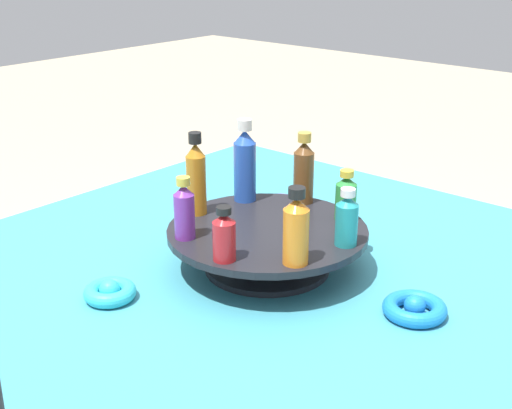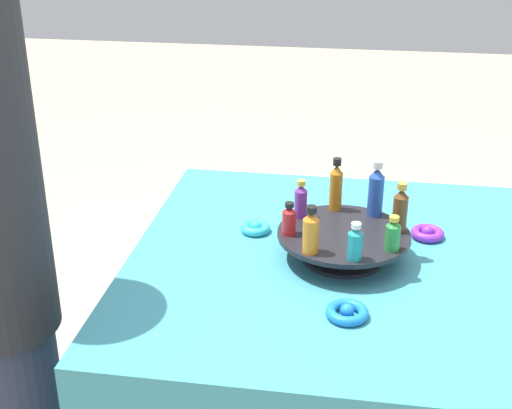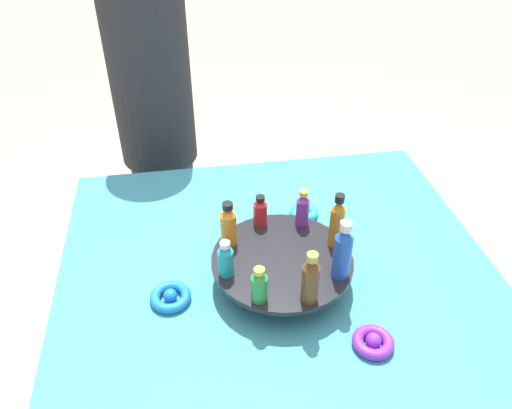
# 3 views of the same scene
# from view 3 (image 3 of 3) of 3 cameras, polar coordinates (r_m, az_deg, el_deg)

# --- Properties ---
(party_table) EXTENTS (1.08, 1.08, 0.76)m
(party_table) POSITION_cam_3_polar(r_m,az_deg,el_deg) (1.52, 2.45, -18.68)
(party_table) COLOR teal
(party_table) RESTS_ON ground_plane
(display_stand) EXTENTS (0.33, 0.33, 0.07)m
(display_stand) POSITION_cam_3_polar(r_m,az_deg,el_deg) (1.20, 2.97, -7.04)
(display_stand) COLOR black
(display_stand) RESTS_ON party_table
(bottle_teal) EXTENTS (0.04, 0.04, 0.09)m
(bottle_teal) POSITION_cam_3_polar(r_m,az_deg,el_deg) (1.11, -3.48, -6.30)
(bottle_teal) COLOR teal
(bottle_teal) RESTS_ON display_stand
(bottle_green) EXTENTS (0.04, 0.04, 0.09)m
(bottle_green) POSITION_cam_3_polar(r_m,az_deg,el_deg) (1.06, 0.37, -9.23)
(bottle_green) COLOR #288438
(bottle_green) RESTS_ON display_stand
(bottle_brown) EXTENTS (0.04, 0.04, 0.13)m
(bottle_brown) POSITION_cam_3_polar(r_m,az_deg,el_deg) (1.05, 6.24, -8.50)
(bottle_brown) COLOR brown
(bottle_brown) RESTS_ON display_stand
(bottle_blue) EXTENTS (0.04, 0.04, 0.15)m
(bottle_blue) POSITION_cam_3_polar(r_m,az_deg,el_deg) (1.10, 9.87, -5.35)
(bottle_blue) COLOR #234CAD
(bottle_blue) RESTS_ON display_stand
(bottle_amber) EXTENTS (0.03, 0.03, 0.15)m
(bottle_amber) POSITION_cam_3_polar(r_m,az_deg,el_deg) (1.19, 9.23, -2.01)
(bottle_amber) COLOR #AD6B19
(bottle_amber) RESTS_ON display_stand
(bottle_purple) EXTENTS (0.03, 0.03, 0.10)m
(bottle_purple) POSITION_cam_3_polar(r_m,az_deg,el_deg) (1.25, 5.35, -0.54)
(bottle_purple) COLOR #702D93
(bottle_purple) RESTS_ON display_stand
(bottle_red) EXTENTS (0.03, 0.03, 0.09)m
(bottle_red) POSITION_cam_3_polar(r_m,az_deg,el_deg) (1.25, 0.48, -0.79)
(bottle_red) COLOR #B21E23
(bottle_red) RESTS_ON display_stand
(bottle_orange) EXTENTS (0.04, 0.04, 0.12)m
(bottle_orange) POSITION_cam_3_polar(r_m,az_deg,el_deg) (1.18, -3.18, -2.37)
(bottle_orange) COLOR orange
(bottle_orange) RESTS_ON display_stand
(ribbon_bow_purple) EXTENTS (0.09, 0.09, 0.03)m
(ribbon_bow_purple) POSITION_cam_3_polar(r_m,az_deg,el_deg) (1.12, 13.25, -15.04)
(ribbon_bow_purple) COLOR purple
(ribbon_bow_purple) RESTS_ON party_table
(ribbon_bow_teal) EXTENTS (0.08, 0.08, 0.03)m
(ribbon_bow_teal) POSITION_cam_3_polar(r_m,az_deg,el_deg) (1.42, 5.48, -0.82)
(ribbon_bow_teal) COLOR #2DB7CC
(ribbon_bow_teal) RESTS_ON party_table
(ribbon_bow_blue) EXTENTS (0.10, 0.10, 0.03)m
(ribbon_bow_blue) POSITION_cam_3_polar(r_m,az_deg,el_deg) (1.19, -9.75, -10.35)
(ribbon_bow_blue) COLOR blue
(ribbon_bow_blue) RESTS_ON party_table
(person_figure) EXTENTS (0.27, 0.27, 1.59)m
(person_figure) POSITION_cam_3_polar(r_m,az_deg,el_deg) (1.83, -11.32, 9.17)
(person_figure) COLOR #282D42
(person_figure) RESTS_ON ground_plane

